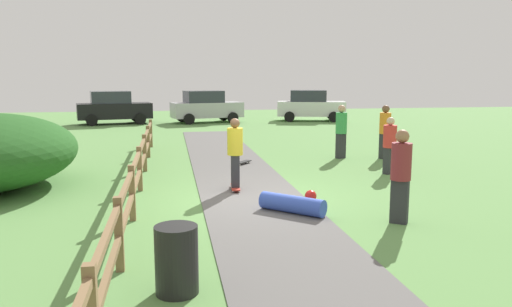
{
  "coord_description": "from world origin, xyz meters",
  "views": [
    {
      "loc": [
        -1.84,
        -10.91,
        2.79
      ],
      "look_at": [
        0.13,
        0.35,
        1.0
      ],
      "focal_mm": 34.73,
      "sensor_mm": 36.0,
      "label": 1
    }
  ],
  "objects": [
    {
      "name": "bystander_red",
      "position": [
        4.35,
        2.25,
        0.9
      ],
      "size": [
        0.52,
        0.52,
        1.64
      ],
      "color": "#2D2D33",
      "rests_on": "ground_plane"
    },
    {
      "name": "ground_plane",
      "position": [
        0.0,
        0.0,
        0.0
      ],
      "size": [
        60.0,
        60.0,
        0.0
      ],
      "primitive_type": "plane",
      "color": "#60934C"
    },
    {
      "name": "parked_car_white",
      "position": [
        6.89,
        19.23,
        0.96
      ],
      "size": [
        4.49,
        2.76,
        1.92
      ],
      "color": "silver",
      "rests_on": "ground_plane"
    },
    {
      "name": "asphalt_path",
      "position": [
        0.0,
        0.0,
        0.01
      ],
      "size": [
        2.4,
        28.0,
        0.02
      ],
      "primitive_type": "cube",
      "color": "#605E5B",
      "rests_on": "ground_plane"
    },
    {
      "name": "skater_riding",
      "position": [
        -0.29,
        0.9,
        1.0
      ],
      "size": [
        0.41,
        0.81,
        1.77
      ],
      "color": "#B23326",
      "rests_on": "asphalt_path"
    },
    {
      "name": "bystander_orange",
      "position": [
        5.35,
        4.8,
        1.01
      ],
      "size": [
        0.49,
        0.49,
        1.82
      ],
      "color": "#2D2D33",
      "rests_on": "ground_plane"
    },
    {
      "name": "bystander_maroon",
      "position": [
        2.44,
        -2.33,
        1.0
      ],
      "size": [
        0.53,
        0.53,
        1.8
      ],
      "color": "#2D2D33",
      "rests_on": "ground_plane"
    },
    {
      "name": "bystander_green",
      "position": [
        3.91,
        5.12,
        1.01
      ],
      "size": [
        0.52,
        0.52,
        1.82
      ],
      "color": "#2D2D33",
      "rests_on": "ground_plane"
    },
    {
      "name": "parked_car_silver",
      "position": [
        0.34,
        19.2,
        0.96
      ],
      "size": [
        4.46,
        2.66,
        1.92
      ],
      "color": "#B7B7BC",
      "rests_on": "ground_plane"
    },
    {
      "name": "trash_bin",
      "position": [
        -1.8,
        -4.74,
        0.45
      ],
      "size": [
        0.56,
        0.56,
        0.9
      ],
      "primitive_type": "cylinder",
      "color": "black",
      "rests_on": "ground_plane"
    },
    {
      "name": "parked_car_black",
      "position": [
        -5.09,
        19.2,
        0.96
      ],
      "size": [
        4.45,
        2.62,
        1.92
      ],
      "color": "black",
      "rests_on": "ground_plane"
    },
    {
      "name": "skater_fallen",
      "position": [
        0.63,
        -1.29,
        0.2
      ],
      "size": [
        1.33,
        1.34,
        0.36
      ],
      "color": "blue",
      "rests_on": "asphalt_path"
    },
    {
      "name": "wooden_fence",
      "position": [
        -2.6,
        0.0,
        0.67
      ],
      "size": [
        0.12,
        18.12,
        1.1
      ],
      "color": "olive",
      "rests_on": "ground_plane"
    },
    {
      "name": "skateboard_loose",
      "position": [
        0.39,
        4.39,
        0.09
      ],
      "size": [
        0.68,
        0.74,
        0.08
      ],
      "color": "black",
      "rests_on": "asphalt_path"
    }
  ]
}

